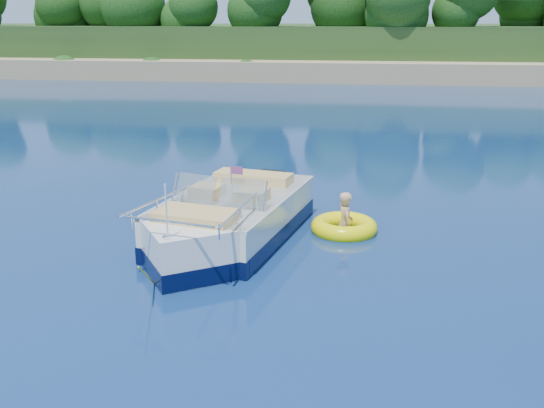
# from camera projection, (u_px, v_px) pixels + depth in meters

# --- Properties ---
(ground) EXTENTS (160.00, 160.00, 0.00)m
(ground) POSITION_uv_depth(u_px,v_px,m) (199.00, 252.00, 12.17)
(ground) COLOR #0A2147
(ground) RESTS_ON ground
(shoreline) EXTENTS (170.00, 59.00, 6.00)m
(shoreline) POSITION_uv_depth(u_px,v_px,m) (337.00, 51.00, 72.26)
(shoreline) COLOR #9E845C
(shoreline) RESTS_ON ground
(treeline) EXTENTS (150.00, 7.12, 8.19)m
(treeline) POSITION_uv_depth(u_px,v_px,m) (328.00, 7.00, 49.39)
(treeline) COLOR black
(treeline) RESTS_ON ground
(motorboat) EXTENTS (3.07, 6.33, 2.13)m
(motorboat) POSITION_uv_depth(u_px,v_px,m) (227.00, 224.00, 12.56)
(motorboat) COLOR silver
(motorboat) RESTS_ON ground
(tow_tube) EXTENTS (1.82, 1.82, 0.39)m
(tow_tube) POSITION_uv_depth(u_px,v_px,m) (344.00, 227.00, 13.32)
(tow_tube) COLOR #FFF104
(tow_tube) RESTS_ON ground
(boy) EXTENTS (0.60, 0.87, 1.58)m
(boy) POSITION_uv_depth(u_px,v_px,m) (344.00, 231.00, 13.36)
(boy) COLOR tan
(boy) RESTS_ON ground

